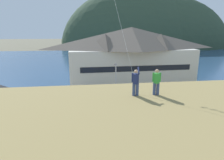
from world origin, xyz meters
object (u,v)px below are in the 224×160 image
object	(u,v)px
harbor_lodge	(131,54)
parked_car_lone_by_shed	(219,113)
parked_car_mid_row_center	(144,124)
person_companion	(156,81)
parked_car_back_row_right	(176,102)
parked_car_front_row_end	(134,105)
parked_car_corner_spot	(206,98)
storage_shed_waterside	(105,74)
parked_car_mid_row_near	(49,128)
parked_car_front_row_silver	(65,104)
parked_car_mid_row_far	(100,125)
wharf_dock	(94,71)
storage_shed_near_lot	(3,103)
person_kite_flyer	(136,82)
moored_boat_outer_mooring	(106,68)
parking_light_pole	(116,79)
moored_boat_wharfside	(82,70)

from	to	relation	value
harbor_lodge	parked_car_lone_by_shed	size ratio (longest dim) A/B	6.73
parked_car_mid_row_center	person_companion	xyz separation A→B (m)	(-1.84, -8.04, 7.27)
parked_car_back_row_right	parked_car_front_row_end	world-z (taller)	same
parked_car_lone_by_shed	parked_car_corner_spot	bearing A→B (deg)	72.77
storage_shed_waterside	parked_car_corner_spot	bearing A→B (deg)	-44.40
parked_car_mid_row_near	parked_car_front_row_silver	world-z (taller)	same
parked_car_front_row_end	parked_car_mid_row_far	bearing A→B (deg)	-134.13
parked_car_mid_row_far	wharf_dock	bearing A→B (deg)	88.72
storage_shed_near_lot	parked_car_front_row_silver	size ratio (longest dim) A/B	1.57
parked_car_mid_row_center	person_kite_flyer	distance (m)	11.30
storage_shed_near_lot	storage_shed_waterside	world-z (taller)	storage_shed_near_lot
wharf_dock	parked_car_front_row_end	world-z (taller)	parked_car_front_row_end
moored_boat_outer_mooring	parked_car_front_row_end	bearing A→B (deg)	-88.24
parking_light_pole	storage_shed_near_lot	bearing A→B (deg)	-159.74
moored_boat_wharfside	parking_light_pole	size ratio (longest dim) A/B	1.29
parking_light_pole	storage_shed_waterside	bearing A→B (deg)	94.36
parked_car_front_row_silver	parked_car_lone_by_shed	xyz separation A→B (m)	(20.66, -6.03, 0.00)
wharf_dock	parked_car_back_row_right	xyz separation A→B (m)	(11.34, -28.85, 0.71)
parked_car_back_row_right	parked_car_mid_row_near	distance (m)	18.78
moored_boat_wharfside	parking_light_pole	world-z (taller)	parking_light_pole
storage_shed_waterside	moored_boat_wharfside	xyz separation A→B (m)	(-5.40, 12.28, -1.47)
parked_car_mid_row_near	person_companion	world-z (taller)	person_companion
parked_car_lone_by_shed	parking_light_pole	distance (m)	15.70
parked_car_front_row_silver	parked_car_front_row_end	world-z (taller)	same
parked_car_front_row_silver	parked_car_mid_row_center	bearing A→B (deg)	-38.07
parked_car_lone_by_shed	parking_light_pole	xyz separation A→B (m)	(-12.49, 9.12, 2.69)
moored_boat_wharfside	parked_car_lone_by_shed	distance (m)	37.62
wharf_dock	parked_car_front_row_silver	size ratio (longest dim) A/B	3.21
parked_car_front_row_end	parked_car_mid_row_far	size ratio (longest dim) A/B	0.97
moored_boat_outer_mooring	parked_car_lone_by_shed	size ratio (longest dim) A/B	1.82
parked_car_mid_row_center	person_kite_flyer	world-z (taller)	person_kite_flyer
moored_boat_wharfside	parked_car_front_row_silver	bearing A→B (deg)	-94.11
moored_boat_wharfside	person_kite_flyer	world-z (taller)	person_kite_flyer
moored_boat_outer_mooring	person_companion	size ratio (longest dim) A/B	4.45
storage_shed_waterside	moored_boat_wharfside	size ratio (longest dim) A/B	0.86
storage_shed_near_lot	parked_car_back_row_right	bearing A→B (deg)	2.86
storage_shed_waterside	person_companion	bearing A→B (deg)	-88.63
parked_car_back_row_right	parked_car_mid_row_far	bearing A→B (deg)	-154.10
parking_light_pole	person_companion	distance (m)	19.41
person_kite_flyer	storage_shed_near_lot	bearing A→B (deg)	136.98
person_companion	parked_car_corner_spot	bearing A→B (deg)	46.84
moored_boat_wharfside	parked_car_mid_row_far	world-z (taller)	moored_boat_wharfside
harbor_lodge	parked_car_lone_by_shed	xyz separation A→B (m)	(7.37, -20.34, -5.53)
parked_car_front_row_end	parked_car_mid_row_center	xyz separation A→B (m)	(-0.25, -5.92, 0.00)
person_kite_flyer	parked_car_back_row_right	bearing A→B (deg)	54.39
parked_car_front_row_silver	storage_shed_waterside	bearing A→B (deg)	62.94
wharf_dock	parked_car_front_row_end	xyz separation A→B (m)	(4.57, -29.22, 0.71)
parked_car_mid_row_far	parked_car_mid_row_center	bearing A→B (deg)	-4.61
parked_car_lone_by_shed	storage_shed_near_lot	bearing A→B (deg)	173.13
harbor_lodge	parked_car_lone_by_shed	distance (m)	22.33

